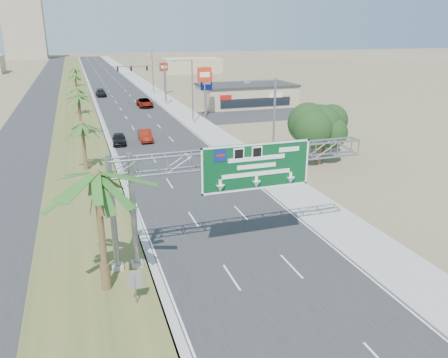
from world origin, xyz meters
TOP-DOWN VIEW (x-y plane):
  - ground at (0.00, 0.00)m, footprint 600.00×600.00m
  - road at (0.00, 110.00)m, footprint 12.00×300.00m
  - sidewalk_right at (8.50, 110.00)m, footprint 4.00×300.00m
  - median_grass at (-10.00, 110.00)m, footprint 7.00×300.00m
  - opposing_road at (-17.00, 110.00)m, footprint 8.00×300.00m
  - sign_gantry at (-1.06, 9.93)m, footprint 16.75×1.24m
  - palm_near at (-9.20, 8.00)m, footprint 5.70×5.70m
  - palm_row_b at (-9.50, 32.00)m, footprint 3.99×3.99m
  - palm_row_c at (-9.50, 48.00)m, footprint 3.99×3.99m
  - palm_row_d at (-9.50, 66.00)m, footprint 3.99×3.99m
  - palm_row_e at (-9.50, 85.00)m, footprint 3.99×3.99m
  - palm_row_f at (-9.50, 110.00)m, footprint 3.99×3.99m
  - streetlight_near at (7.30, 22.00)m, footprint 3.27×0.44m
  - streetlight_mid at (7.30, 52.00)m, footprint 3.27×0.44m
  - streetlight_far at (7.30, 88.00)m, footprint 3.27×0.44m
  - signal_mast at (5.17, 71.97)m, footprint 10.28×0.71m
  - store_building at (22.00, 66.00)m, footprint 18.00×10.00m
  - oak_near at (15.00, 26.00)m, footprint 4.50×4.50m
  - oak_far at (18.00, 30.00)m, footprint 3.50×3.50m
  - median_signback_a at (-7.80, 6.00)m, footprint 0.75×0.08m
  - median_signback_b at (-8.50, 18.00)m, footprint 0.75×0.08m
  - tower_distant at (-32.00, 250.00)m, footprint 20.00×16.00m
  - building_distant_right at (30.00, 140.00)m, footprint 20.00×12.00m
  - car_left_lane at (-5.02, 42.35)m, footprint 2.00×4.36m
  - car_mid_lane at (-1.50, 43.07)m, footprint 1.69×4.61m
  - car_right_lane at (2.78, 71.03)m, footprint 2.70×5.80m
  - car_far at (-4.37, 88.69)m, footprint 2.28×5.30m
  - pole_sign_red_near at (10.85, 56.71)m, footprint 2.41×0.41m
  - pole_sign_blue at (11.44, 57.74)m, footprint 2.00×0.35m
  - pole_sign_red_far at (9.94, 87.22)m, footprint 2.13×1.18m

SIDE VIEW (x-z plane):
  - ground at x=0.00m, z-range 0.00..0.00m
  - road at x=0.00m, z-range 0.00..0.02m
  - opposing_road at x=-17.00m, z-range 0.00..0.02m
  - sidewalk_right at x=8.50m, z-range 0.00..0.10m
  - median_grass at x=-10.00m, z-range 0.00..0.12m
  - car_left_lane at x=-5.02m, z-range 0.00..1.45m
  - car_mid_lane at x=-1.50m, z-range 0.00..1.51m
  - car_far at x=-4.37m, z-range 0.00..1.52m
  - car_right_lane at x=2.78m, z-range 0.00..1.61m
  - median_signback_a at x=-7.80m, z-range 0.41..2.49m
  - median_signback_b at x=-8.50m, z-range 0.41..2.49m
  - store_building at x=22.00m, z-range 0.00..4.00m
  - building_distant_right at x=30.00m, z-range 0.00..5.00m
  - oak_far at x=18.00m, z-range 1.02..6.62m
  - palm_row_d at x=-9.50m, z-range 1.69..7.14m
  - oak_near at x=15.00m, z-range 1.13..7.93m
  - streetlight_near at x=7.30m, z-range -0.31..9.69m
  - streetlight_mid at x=7.30m, z-range -0.31..9.69m
  - streetlight_far at x=7.30m, z-range -0.31..9.69m
  - palm_row_f at x=-9.50m, z-range 1.83..7.58m
  - signal_mast at x=5.17m, z-range 0.85..8.85m
  - palm_row_b at x=-9.50m, z-range 1.93..7.87m
  - palm_row_e at x=-9.50m, z-range 2.02..8.16m
  - palm_row_c at x=-9.50m, z-range 2.29..9.04m
  - pole_sign_blue at x=11.44m, z-range 1.84..9.53m
  - pole_sign_red_far at x=9.94m, z-range 2.08..9.45m
  - sign_gantry at x=-1.06m, z-range 2.31..9.81m
  - pole_sign_red_near at x=10.85m, z-range 2.43..11.01m
  - palm_near at x=-9.20m, z-range 2.76..11.11m
  - tower_distant at x=-32.00m, z-range 0.00..35.00m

